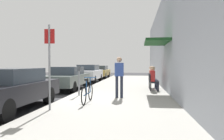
# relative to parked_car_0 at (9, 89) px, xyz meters

# --- Properties ---
(ground_plane) EXTENTS (60.00, 60.00, 0.00)m
(ground_plane) POSITION_rel_parked_car_0_xyz_m (1.10, 2.16, -0.72)
(ground_plane) COLOR #2D2D30
(sidewalk_slab) EXTENTS (4.50, 32.00, 0.12)m
(sidewalk_slab) POSITION_rel_parked_car_0_xyz_m (3.35, 4.16, -0.66)
(sidewalk_slab) COLOR #9E9B93
(sidewalk_slab) RESTS_ON ground_plane
(building_facade) EXTENTS (1.40, 32.00, 5.53)m
(building_facade) POSITION_rel_parked_car_0_xyz_m (5.75, 4.16, 2.04)
(building_facade) COLOR #999EA8
(building_facade) RESTS_ON ground_plane
(parked_car_0) EXTENTS (1.80, 4.40, 1.38)m
(parked_car_0) POSITION_rel_parked_car_0_xyz_m (0.00, 0.00, 0.00)
(parked_car_0) COLOR black
(parked_car_0) RESTS_ON ground_plane
(parked_car_1) EXTENTS (1.80, 4.40, 1.37)m
(parked_car_1) POSITION_rel_parked_car_0_xyz_m (0.00, 5.82, -0.00)
(parked_car_1) COLOR #47514C
(parked_car_1) RESTS_ON ground_plane
(parked_car_2) EXTENTS (1.80, 4.40, 1.48)m
(parked_car_2) POSITION_rel_parked_car_0_xyz_m (0.00, 11.29, 0.04)
(parked_car_2) COLOR silver
(parked_car_2) RESTS_ON ground_plane
(parked_car_3) EXTENTS (1.80, 4.40, 1.37)m
(parked_car_3) POSITION_rel_parked_car_0_xyz_m (-0.00, 16.76, -0.00)
(parked_car_3) COLOR #A58433
(parked_car_3) RESTS_ON ground_plane
(parking_meter) EXTENTS (0.12, 0.10, 1.32)m
(parking_meter) POSITION_rel_parked_car_0_xyz_m (1.55, 2.87, 0.17)
(parking_meter) COLOR slate
(parking_meter) RESTS_ON sidewalk_slab
(street_sign) EXTENTS (0.32, 0.06, 2.60)m
(street_sign) POSITION_rel_parked_car_0_xyz_m (1.50, -0.26, 0.92)
(street_sign) COLOR gray
(street_sign) RESTS_ON sidewalk_slab
(bicycle_0) EXTENTS (0.46, 1.71, 0.90)m
(bicycle_0) POSITION_rel_parked_car_0_xyz_m (2.35, 1.11, -0.24)
(bicycle_0) COLOR black
(bicycle_0) RESTS_ON sidewalk_slab
(cafe_chair_0) EXTENTS (0.49, 0.49, 0.87)m
(cafe_chair_0) POSITION_rel_parked_car_0_xyz_m (4.95, 4.96, -0.10)
(cafe_chair_0) COLOR black
(cafe_chair_0) RESTS_ON sidewalk_slab
(seated_patron_0) EXTENTS (0.46, 0.40, 1.29)m
(seated_patron_0) POSITION_rel_parked_car_0_xyz_m (5.01, 4.95, 0.10)
(seated_patron_0) COLOR #232838
(seated_patron_0) RESTS_ON sidewalk_slab
(cafe_chair_1) EXTENTS (0.48, 0.48, 0.87)m
(cafe_chair_1) POSITION_rel_parked_car_0_xyz_m (4.95, 5.74, -0.10)
(cafe_chair_1) COLOR black
(cafe_chair_1) RESTS_ON sidewalk_slab
(seated_patron_1) EXTENTS (0.45, 0.39, 1.29)m
(seated_patron_1) POSITION_rel_parked_car_0_xyz_m (5.01, 5.74, 0.10)
(seated_patron_1) COLOR #232838
(seated_patron_1) RESTS_ON sidewalk_slab
(cafe_chair_2) EXTENTS (0.48, 0.48, 0.87)m
(cafe_chair_2) POSITION_rel_parked_car_0_xyz_m (4.95, 6.56, -0.10)
(cafe_chair_2) COLOR black
(cafe_chair_2) RESTS_ON sidewalk_slab
(seated_patron_2) EXTENTS (0.45, 0.39, 1.29)m
(seated_patron_2) POSITION_rel_parked_car_0_xyz_m (5.01, 6.56, 0.10)
(seated_patron_2) COLOR #232838
(seated_patron_2) RESTS_ON sidewalk_slab
(pedestrian_standing) EXTENTS (0.36, 0.22, 1.70)m
(pedestrian_standing) POSITION_rel_parked_car_0_xyz_m (3.40, 2.45, 0.40)
(pedestrian_standing) COLOR #232838
(pedestrian_standing) RESTS_ON sidewalk_slab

